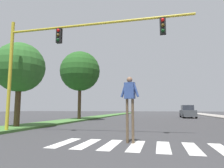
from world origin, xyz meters
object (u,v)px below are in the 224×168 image
(sedan_midblock, at_px, (188,112))
(pedestrian_performer, at_px, (130,98))
(tree_mid, at_px, (20,68))
(traffic_light_gantry, at_px, (59,49))
(tree_far, at_px, (80,71))

(sedan_midblock, bearing_deg, pedestrian_performer, -102.32)
(tree_mid, distance_m, traffic_light_gantry, 4.43)
(tree_far, distance_m, sedan_midblock, 16.15)
(sedan_midblock, bearing_deg, traffic_light_gantry, -113.11)
(tree_far, relative_size, sedan_midblock, 1.71)
(tree_far, xyz_separation_m, traffic_light_gantry, (3.61, -11.53, -1.08))
(tree_far, height_order, sedan_midblock, tree_far)
(tree_mid, relative_size, tree_far, 0.73)
(tree_mid, xyz_separation_m, traffic_light_gantry, (3.93, -2.01, 0.41))
(tree_far, bearing_deg, traffic_light_gantry, -72.61)
(tree_mid, xyz_separation_m, pedestrian_performer, (7.88, -3.67, -2.32))
(traffic_light_gantry, bearing_deg, sedan_midblock, 66.89)
(pedestrian_performer, relative_size, sedan_midblock, 0.56)
(tree_mid, distance_m, tree_far, 9.64)
(pedestrian_performer, distance_m, sedan_midblock, 22.92)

